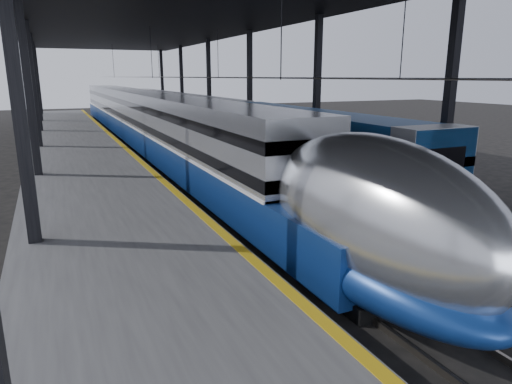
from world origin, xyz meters
TOP-DOWN VIEW (x-y plane):
  - ground at (0.00, 0.00)m, footprint 160.00×160.00m
  - platform at (-3.50, 20.00)m, footprint 6.00×80.00m
  - yellow_strip at (-0.70, 20.00)m, footprint 0.30×80.00m
  - rails at (4.50, 20.00)m, footprint 6.52×80.00m
  - canopy at (1.90, 20.00)m, footprint 18.00×75.00m
  - tgv_train at (2.00, 27.54)m, footprint 3.05×65.20m
  - second_train at (7.00, 29.75)m, footprint 2.82×56.05m

SIDE VIEW (x-z plane):
  - ground at x=0.00m, z-range 0.00..0.00m
  - rails at x=4.50m, z-range 0.00..0.16m
  - platform at x=-3.50m, z-range 0.00..1.00m
  - yellow_strip at x=-0.70m, z-range 1.00..1.01m
  - second_train at x=7.00m, z-range 0.03..3.92m
  - tgv_train at x=2.00m, z-range -0.14..4.23m
  - canopy at x=1.90m, z-range 4.38..13.85m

